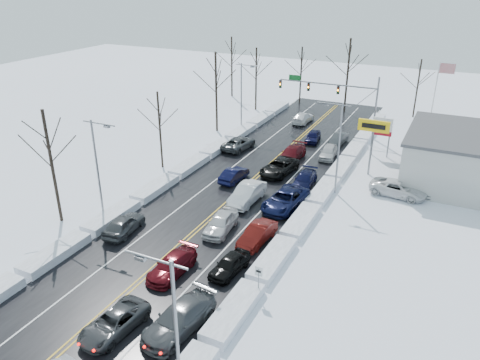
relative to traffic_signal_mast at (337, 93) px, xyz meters
The scene contains 42 objects.
ground 28.73m from the traffic_signal_mast, 97.02° to the right, with size 160.00×160.00×0.00m, color white.
road_surface 26.78m from the traffic_signal_mast, 97.55° to the right, with size 14.00×84.00×0.01m, color black.
snow_bank_left 28.77m from the traffic_signal_mast, 113.03° to the right, with size 1.75×72.00×0.70m, color white.
snow_bank_right 26.88m from the traffic_signal_mast, 80.92° to the right, with size 1.75×72.00×0.70m, color white.
traffic_signal_mast is the anchor object (origin of this frame).
tires_plus_sign 13.92m from the traffic_signal_mast, 59.54° to the right, with size 3.20×0.34×6.00m.
used_vehicles_sign 9.50m from the traffic_signal_mast, 40.34° to the right, with size 2.20×0.22×4.65m.
speed_limit_sign 36.51m from the traffic_signal_mast, 82.48° to the right, with size 0.55×0.09×2.35m.
flagpole 11.90m from the traffic_signal_mast, ahead, with size 1.87×1.20×10.00m.
streetlight_se 46.25m from the traffic_signal_mast, 83.98° to the right, with size 3.20×0.25×9.00m.
streetlight_ne 18.63m from the traffic_signal_mast, 74.91° to the right, with size 3.20×0.25×9.00m.
streetlight_sw 34.08m from the traffic_signal_mast, 110.16° to the right, with size 3.20×0.25×9.00m.
streetlight_nw 12.40m from the traffic_signal_mast, 161.23° to the right, with size 3.20×0.25×9.00m.
tree_left_b 37.16m from the traffic_signal_mast, 113.74° to the right, with size 4.00×4.00×10.00m.
tree_left_c 24.38m from the traffic_signal_mast, 124.90° to the right, with size 3.40×3.40×8.50m.
tree_left_d 15.93m from the traffic_signal_mast, 157.76° to the right, with size 4.20×4.20×10.50m.
tree_left_e 15.51m from the traffic_signal_mast, 157.13° to the left, with size 3.80×3.80×9.50m.
tree_far_a 24.63m from the traffic_signal_mast, 150.75° to the left, with size 4.00×4.00×10.00m.
tree_far_b 16.10m from the traffic_signal_mast, 125.98° to the left, with size 3.60×3.60×9.00m.
tree_far_c 11.32m from the traffic_signal_mast, 97.48° to the left, with size 4.40×4.40×11.00m.
tree_far_d 15.16m from the traffic_signal_mast, 55.64° to the left, with size 3.40×3.40×8.50m.
queued_car_2 43.23m from the traffic_signal_mast, 92.29° to the right, with size 2.19×4.75×1.32m, color #3B3D40.
queued_car_3 36.80m from the traffic_signal_mast, 92.94° to the right, with size 1.92×4.73×1.37m, color #540B12.
queued_car_4 30.04m from the traffic_signal_mast, 93.02° to the right, with size 1.85×4.60×1.57m, color silver.
queued_car_5 24.36m from the traffic_signal_mast, 94.49° to the right, with size 1.81×5.18×1.71m, color silver.
queued_car_6 16.99m from the traffic_signal_mast, 95.82° to the right, with size 2.54×5.51×1.53m, color black.
queued_car_7 12.97m from the traffic_signal_mast, 98.87° to the right, with size 2.11×5.19×1.51m, color #47090F.
queued_car_8 7.31m from the traffic_signal_mast, 108.39° to the right, with size 1.61×4.00×1.36m, color black.
queued_car_11 41.40m from the traffic_signal_mast, 87.57° to the right, with size 2.26×5.55×1.61m, color #434649.
queued_car_12 34.90m from the traffic_signal_mast, 87.03° to the right, with size 1.58×3.93×1.34m, color black.
queued_car_13 30.35m from the traffic_signal_mast, 86.32° to the right, with size 1.56×4.46×1.47m, color #530E0B.
queued_car_14 23.86m from the traffic_signal_mast, 85.57° to the right, with size 2.74×5.93×1.65m, color black.
queued_car_15 18.76m from the traffic_signal_mast, 84.15° to the right, with size 1.89×4.64×1.35m, color black.
queued_car_16 10.84m from the traffic_signal_mast, 78.82° to the right, with size 1.69×4.20×1.43m, color silver.
queued_car_17 6.94m from the traffic_signal_mast, 67.38° to the right, with size 1.40×4.02×1.32m, color #3E4043.
oncoming_car_0 21.22m from the traffic_signal_mast, 104.48° to the right, with size 1.47×4.22×1.39m, color black.
oncoming_car_1 15.20m from the traffic_signal_mast, 128.79° to the right, with size 2.44×5.28×1.47m, color #444749.
oncoming_car_2 8.15m from the traffic_signal_mast, 152.95° to the left, with size 2.02×4.96×1.44m, color white.
oncoming_car_3 34.74m from the traffic_signal_mast, 104.67° to the right, with size 1.81×4.51×1.54m, color #3F4144.
parked_car_0 20.05m from the traffic_signal_mast, 56.19° to the right, with size 2.49×5.41×1.50m, color white.
parked_car_1 19.74m from the traffic_signal_mast, 45.12° to the right, with size 2.11×5.18×1.50m, color #464A4C.
parked_car_2 13.46m from the traffic_signal_mast, 22.51° to the right, with size 1.98×4.93×1.68m, color black.
Camera 1 is at (18.21, -31.45, 20.02)m, focal length 35.00 mm.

